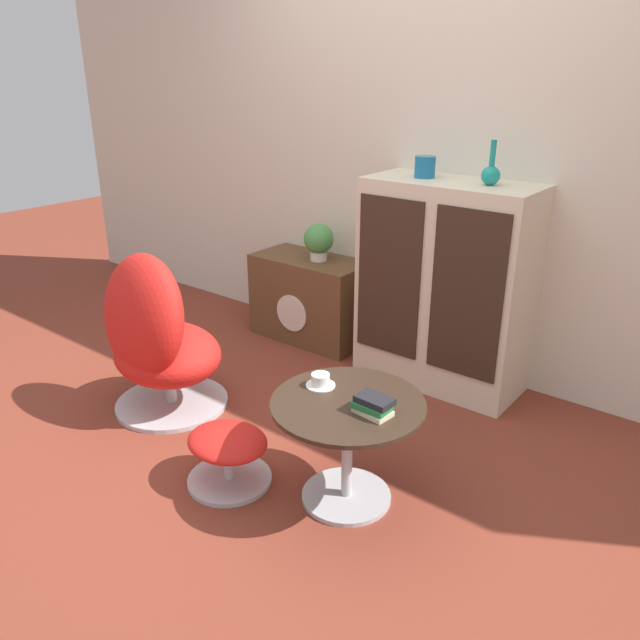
{
  "coord_description": "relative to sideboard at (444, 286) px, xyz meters",
  "views": [
    {
      "loc": [
        1.72,
        -1.72,
        1.67
      ],
      "look_at": [
        0.03,
        0.43,
        0.55
      ],
      "focal_mm": 35.0,
      "sensor_mm": 36.0,
      "label": 1
    }
  ],
  "objects": [
    {
      "name": "ground_plane",
      "position": [
        -0.28,
        -1.2,
        -0.56
      ],
      "size": [
        12.0,
        12.0,
        0.0
      ],
      "primitive_type": "plane",
      "color": "brown"
    },
    {
      "name": "wall_back",
      "position": [
        -0.28,
        0.24,
        0.74
      ],
      "size": [
        6.4,
        0.06,
        2.6
      ],
      "color": "beige",
      "rests_on": "ground_plane"
    },
    {
      "name": "sideboard",
      "position": [
        0.0,
        0.0,
        0.0
      ],
      "size": [
        0.9,
        0.42,
        1.13
      ],
      "color": "beige",
      "rests_on": "ground_plane"
    },
    {
      "name": "tv_console",
      "position": [
        -0.95,
        0.02,
        -0.29
      ],
      "size": [
        0.75,
        0.39,
        0.54
      ],
      "color": "brown",
      "rests_on": "ground_plane"
    },
    {
      "name": "egg_chair",
      "position": [
        -0.97,
        -1.18,
        -0.16
      ],
      "size": [
        0.68,
        0.63,
        0.86
      ],
      "color": "#B7B7BC",
      "rests_on": "ground_plane"
    },
    {
      "name": "ottoman",
      "position": [
        -0.25,
        -1.4,
        -0.4
      ],
      "size": [
        0.36,
        0.36,
        0.25
      ],
      "color": "#B7B7BC",
      "rests_on": "ground_plane"
    },
    {
      "name": "coffee_table",
      "position": [
        0.21,
        -1.18,
        -0.25
      ],
      "size": [
        0.61,
        0.61,
        0.46
      ],
      "color": "#B7B7BC",
      "rests_on": "ground_plane"
    },
    {
      "name": "vase_leftmost",
      "position": [
        -0.17,
        0.0,
        0.62
      ],
      "size": [
        0.11,
        0.11,
        0.11
      ],
      "color": "#196699",
      "rests_on": "sideboard"
    },
    {
      "name": "vase_inner_left",
      "position": [
        0.2,
        0.0,
        0.62
      ],
      "size": [
        0.09,
        0.09,
        0.21
      ],
      "color": "teal",
      "rests_on": "sideboard"
    },
    {
      "name": "potted_plant",
      "position": [
        -0.88,
        0.02,
        0.1
      ],
      "size": [
        0.19,
        0.19,
        0.23
      ],
      "color": "silver",
      "rests_on": "tv_console"
    },
    {
      "name": "teacup",
      "position": [
        0.05,
        -1.15,
        -0.09
      ],
      "size": [
        0.12,
        0.12,
        0.05
      ],
      "color": "white",
      "rests_on": "coffee_table"
    },
    {
      "name": "book_stack",
      "position": [
        0.34,
        -1.19,
        -0.08
      ],
      "size": [
        0.15,
        0.11,
        0.07
      ],
      "color": "beige",
      "rests_on": "coffee_table"
    }
  ]
}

